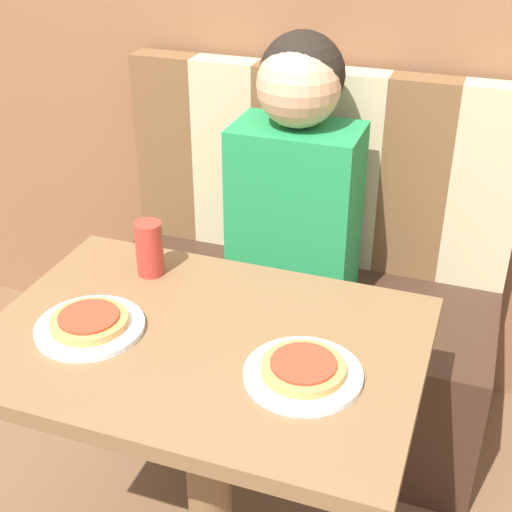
% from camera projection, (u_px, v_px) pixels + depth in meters
% --- Properties ---
extents(booth_seat, '(1.14, 0.53, 0.44)m').
position_uv_depth(booth_seat, '(291.00, 351.00, 2.15)').
color(booth_seat, '#382319').
rests_on(booth_seat, ground_plane).
extents(booth_backrest, '(1.14, 0.09, 0.58)m').
position_uv_depth(booth_backrest, '(317.00, 167.00, 2.08)').
color(booth_backrest, brown).
rests_on(booth_backrest, booth_seat).
extents(dining_table, '(0.86, 0.60, 0.70)m').
position_uv_depth(dining_table, '(204.00, 382.00, 1.45)').
color(dining_table, brown).
rests_on(dining_table, ground_plane).
extents(person, '(0.33, 0.24, 0.72)m').
position_uv_depth(person, '(297.00, 167.00, 1.86)').
color(person, '#1E8447').
rests_on(person, booth_seat).
extents(plate_left, '(0.22, 0.22, 0.01)m').
position_uv_depth(plate_left, '(90.00, 327.00, 1.42)').
color(plate_left, white).
rests_on(plate_left, dining_table).
extents(plate_right, '(0.22, 0.22, 0.01)m').
position_uv_depth(plate_right, '(303.00, 374.00, 1.29)').
color(plate_right, white).
rests_on(plate_right, dining_table).
extents(pizza_left, '(0.15, 0.15, 0.02)m').
position_uv_depth(pizza_left, '(89.00, 320.00, 1.41)').
color(pizza_left, '#C68E47').
rests_on(pizza_left, plate_left).
extents(pizza_right, '(0.15, 0.15, 0.02)m').
position_uv_depth(pizza_right, '(303.00, 367.00, 1.28)').
color(pizza_right, '#C68E47').
rests_on(pizza_right, plate_right).
extents(drinking_cup, '(0.06, 0.06, 0.13)m').
position_uv_depth(drinking_cup, '(149.00, 248.00, 1.58)').
color(drinking_cup, '#B23328').
rests_on(drinking_cup, dining_table).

